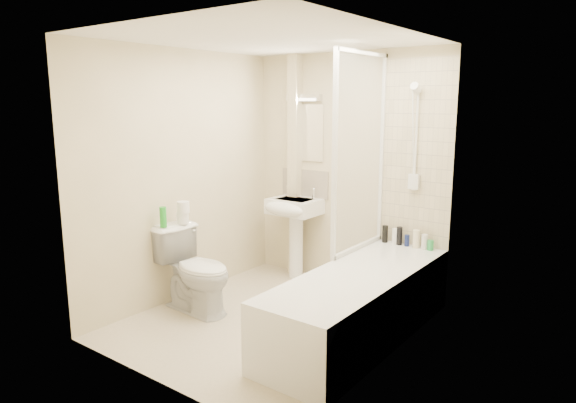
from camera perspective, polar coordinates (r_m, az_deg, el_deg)
The scene contains 26 objects.
floor at distance 4.65m, azimuth -1.77°, elevation -13.18°, with size 2.50×2.50×0.00m, color beige.
wall_back at distance 5.33m, azimuth 6.56°, elevation 3.32°, with size 2.20×0.02×2.40m, color beige.
wall_left at distance 5.05m, azimuth -11.67°, elevation 2.75°, with size 0.02×2.50×2.40m, color beige.
wall_right at distance 3.73m, azimuth 11.49°, elevation -0.14°, with size 0.02×2.50×2.40m, color beige.
ceiling at distance 4.27m, azimuth -1.96°, elevation 17.64°, with size 2.20×2.50×0.02m, color white.
tile_back at distance 4.96m, azimuth 14.08°, elevation 5.11°, with size 0.70×0.01×1.75m, color beige.
tile_right at distance 3.88m, azimuth 12.72°, elevation 3.60°, with size 0.01×2.10×1.75m, color beige.
pipe_boxing at distance 5.61m, azimuth 0.76°, elevation 3.78°, with size 0.12×0.12×2.40m, color beige.
splashback at distance 5.62m, azimuth 1.88°, elevation 2.03°, with size 0.60×0.01×0.30m, color beige.
mirror at distance 5.56m, azimuth 1.91°, elevation 7.64°, with size 0.46×0.01×0.60m, color white.
strip_light at distance 5.53m, azimuth 1.79°, elevation 11.46°, with size 0.42×0.07×0.07m, color silver.
bathtub at distance 4.31m, azimuth 7.90°, elevation -11.14°, with size 0.70×2.10×0.55m.
shower_screen at distance 4.71m, azimuth 8.07°, elevation 5.34°, with size 0.04×0.92×1.80m.
shower_fixture at distance 4.91m, azimuth 13.93°, elevation 6.48°, with size 0.10×0.16×0.99m.
pedestal_sink at distance 5.50m, azimuth 0.51°, elevation -1.58°, with size 0.52×0.48×1.01m.
bottle_black_a at distance 5.13m, azimuth 10.74°, elevation -3.56°, with size 0.06×0.06×0.17m, color black.
bottle_white_a at distance 5.08m, azimuth 11.82°, elevation -3.81°, with size 0.06×0.06×0.15m, color white.
bottle_black_b at distance 5.06m, azimuth 12.28°, elevation -3.75°, with size 0.05×0.05×0.18m, color black.
bottle_blue at distance 5.04m, azimuth 13.08°, elevation -4.24°, with size 0.05×0.05×0.11m, color navy.
bottle_cream at distance 5.00m, azimuth 14.06°, elevation -4.05°, with size 0.07×0.07×0.17m, color beige.
bottle_white_b at distance 4.97m, azimuth 14.94°, elevation -4.35°, with size 0.06×0.06×0.14m, color silver.
bottle_green at distance 4.96m, azimuth 15.55°, elevation -4.71°, with size 0.06×0.06×0.09m, color green.
toilet at distance 4.82m, azimuth -10.20°, elevation -7.48°, with size 0.79×0.49×0.78m, color white.
toilet_roll_lower at distance 4.91m, azimuth -11.62°, elevation -1.79°, with size 0.11×0.11×0.11m, color white.
toilet_roll_upper at distance 4.88m, azimuth -11.57°, elevation -0.61°, with size 0.11×0.11×0.10m, color white.
green_bottle at distance 4.80m, azimuth -13.71°, elevation -1.69°, with size 0.06×0.06×0.19m, color green.
Camera 1 is at (2.65, -3.32, 1.91)m, focal length 32.00 mm.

